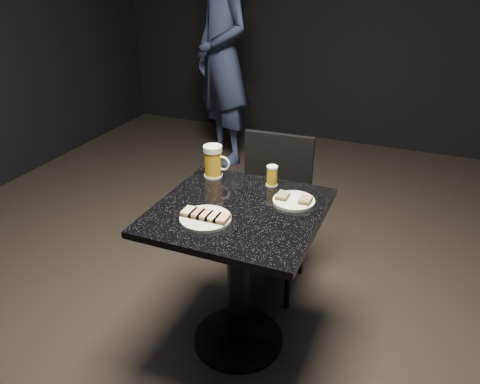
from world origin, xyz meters
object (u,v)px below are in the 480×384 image
(plate_large, at_px, (206,219))
(patron, at_px, (223,58))
(table, at_px, (238,256))
(chair, at_px, (272,203))
(plate_small, at_px, (294,201))
(beer_tumbler, at_px, (272,176))
(beer_mug, at_px, (214,161))

(plate_large, xyz_separation_m, patron, (-0.95, 2.26, 0.17))
(patron, bearing_deg, plate_large, -31.40)
(table, height_order, chair, chair)
(plate_small, height_order, patron, patron)
(plate_large, distance_m, table, 0.30)
(patron, relative_size, table, 2.47)
(patron, distance_m, chair, 1.92)
(beer_tumbler, bearing_deg, plate_large, -109.19)
(table, relative_size, chair, 0.87)
(beer_mug, height_order, beer_tumbler, beer_mug)
(patron, xyz_separation_m, beer_tumbler, (1.10, -1.85, -0.13))
(patron, height_order, beer_tumbler, patron)
(plate_large, distance_m, beer_tumbler, 0.44)
(patron, bearing_deg, beer_mug, -30.98)
(plate_large, bearing_deg, table, 58.74)
(table, relative_size, beer_tumbler, 7.65)
(beer_tumbler, distance_m, chair, 0.42)
(beer_tumbler, height_order, chair, chair)
(plate_small, distance_m, table, 0.35)
(patron, distance_m, beer_tumbler, 2.16)
(table, relative_size, beer_mug, 4.75)
(beer_mug, distance_m, chair, 0.49)
(plate_small, height_order, beer_mug, beer_mug)
(plate_large, relative_size, beer_tumbler, 2.16)
(table, height_order, beer_tumbler, beer_tumbler)
(beer_tumbler, bearing_deg, chair, 107.73)
(beer_mug, height_order, chair, beer_mug)
(patron, height_order, chair, patron)
(plate_large, xyz_separation_m, chair, (0.05, 0.69, -0.26))
(plate_large, height_order, patron, patron)
(plate_large, distance_m, patron, 2.46)
(plate_small, distance_m, chair, 0.53)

